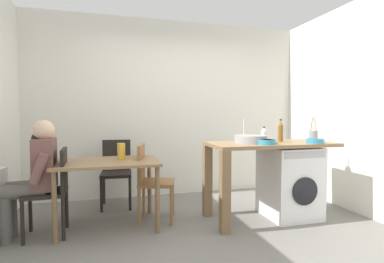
{
  "coord_description": "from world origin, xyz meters",
  "views": [
    {
      "loc": [
        -0.91,
        -2.85,
        1.25
      ],
      "look_at": [
        0.01,
        0.45,
        1.06
      ],
      "focal_mm": 27.79,
      "sensor_mm": 36.0,
      "label": 1
    }
  ],
  "objects_px": {
    "bottle_tall_green": "(264,134)",
    "mixing_bowl": "(267,142)",
    "washing_machine": "(289,182)",
    "vase": "(121,151)",
    "chair_person_seat": "(53,187)",
    "chair_spare_by_wall": "(116,169)",
    "bottle_squat_brown": "(281,131)",
    "dining_table": "(108,169)",
    "utensil_crock": "(313,135)",
    "colander": "(315,141)",
    "seated_person": "(36,172)",
    "chair_opposite": "(150,178)"
  },
  "relations": [
    {
      "from": "dining_table",
      "to": "bottle_tall_green",
      "type": "distance_m",
      "value": 1.94
    },
    {
      "from": "chair_person_seat",
      "to": "mixing_bowl",
      "type": "height_order",
      "value": "mixing_bowl"
    },
    {
      "from": "seated_person",
      "to": "bottle_tall_green",
      "type": "distance_m",
      "value": 2.63
    },
    {
      "from": "seated_person",
      "to": "utensil_crock",
      "type": "height_order",
      "value": "utensil_crock"
    },
    {
      "from": "chair_opposite",
      "to": "washing_machine",
      "type": "xyz_separation_m",
      "value": [
        1.66,
        -0.31,
        -0.08
      ]
    },
    {
      "from": "bottle_tall_green",
      "to": "bottle_squat_brown",
      "type": "xyz_separation_m",
      "value": [
        0.14,
        -0.15,
        0.04
      ]
    },
    {
      "from": "chair_spare_by_wall",
      "to": "colander",
      "type": "relative_size",
      "value": 4.5
    },
    {
      "from": "seated_person",
      "to": "chair_opposite",
      "type": "bearing_deg",
      "value": -84.13
    },
    {
      "from": "bottle_tall_green",
      "to": "utensil_crock",
      "type": "bearing_deg",
      "value": -14.42
    },
    {
      "from": "chair_spare_by_wall",
      "to": "colander",
      "type": "bearing_deg",
      "value": 154.92
    },
    {
      "from": "dining_table",
      "to": "mixing_bowl",
      "type": "distance_m",
      "value": 1.8
    },
    {
      "from": "bottle_squat_brown",
      "to": "dining_table",
      "type": "bearing_deg",
      "value": 174.76
    },
    {
      "from": "chair_person_seat",
      "to": "utensil_crock",
      "type": "relative_size",
      "value": 3.0
    },
    {
      "from": "bottle_tall_green",
      "to": "dining_table",
      "type": "bearing_deg",
      "value": 178.9
    },
    {
      "from": "seated_person",
      "to": "bottle_squat_brown",
      "type": "bearing_deg",
      "value": -94.13
    },
    {
      "from": "dining_table",
      "to": "chair_opposite",
      "type": "xyz_separation_m",
      "value": [
        0.48,
        0.07,
        -0.14
      ]
    },
    {
      "from": "chair_spare_by_wall",
      "to": "utensil_crock",
      "type": "distance_m",
      "value": 2.64
    },
    {
      "from": "chair_spare_by_wall",
      "to": "bottle_squat_brown",
      "type": "xyz_separation_m",
      "value": [
        1.94,
        -0.96,
        0.54
      ]
    },
    {
      "from": "chair_person_seat",
      "to": "dining_table",
      "type": "bearing_deg",
      "value": -82.31
    },
    {
      "from": "chair_person_seat",
      "to": "chair_spare_by_wall",
      "type": "bearing_deg",
      "value": -39.15
    },
    {
      "from": "chair_person_seat",
      "to": "bottle_tall_green",
      "type": "relative_size",
      "value": 4.96
    },
    {
      "from": "bottle_tall_green",
      "to": "mixing_bowl",
      "type": "relative_size",
      "value": 0.9
    },
    {
      "from": "utensil_crock",
      "to": "colander",
      "type": "distance_m",
      "value": 0.33
    },
    {
      "from": "bottle_tall_green",
      "to": "vase",
      "type": "xyz_separation_m",
      "value": [
        -1.75,
        0.14,
        -0.17
      ]
    },
    {
      "from": "chair_person_seat",
      "to": "bottle_squat_brown",
      "type": "relative_size",
      "value": 3.21
    },
    {
      "from": "chair_opposite",
      "to": "mixing_bowl",
      "type": "bearing_deg",
      "value": 81.76
    },
    {
      "from": "vase",
      "to": "bottle_tall_green",
      "type": "bearing_deg",
      "value": -4.45
    },
    {
      "from": "bottle_squat_brown",
      "to": "utensil_crock",
      "type": "bearing_deg",
      "value": -0.6
    },
    {
      "from": "chair_person_seat",
      "to": "mixing_bowl",
      "type": "xyz_separation_m",
      "value": [
        2.26,
        -0.35,
        0.44
      ]
    },
    {
      "from": "bottle_tall_green",
      "to": "bottle_squat_brown",
      "type": "bearing_deg",
      "value": -46.97
    },
    {
      "from": "chair_person_seat",
      "to": "mixing_bowl",
      "type": "bearing_deg",
      "value": -101.08
    },
    {
      "from": "chair_person_seat",
      "to": "chair_spare_by_wall",
      "type": "relative_size",
      "value": 1.0
    },
    {
      "from": "bottle_tall_green",
      "to": "bottle_squat_brown",
      "type": "distance_m",
      "value": 0.21
    },
    {
      "from": "washing_machine",
      "to": "vase",
      "type": "bearing_deg",
      "value": 170.19
    },
    {
      "from": "mixing_bowl",
      "to": "vase",
      "type": "bearing_deg",
      "value": 160.87
    },
    {
      "from": "dining_table",
      "to": "vase",
      "type": "height_order",
      "value": "vase"
    },
    {
      "from": "utensil_crock",
      "to": "dining_table",
      "type": "bearing_deg",
      "value": 175.62
    },
    {
      "from": "chair_person_seat",
      "to": "utensil_crock",
      "type": "bearing_deg",
      "value": -94.17
    },
    {
      "from": "seated_person",
      "to": "vase",
      "type": "bearing_deg",
      "value": -79.01
    },
    {
      "from": "mixing_bowl",
      "to": "dining_table",
      "type": "bearing_deg",
      "value": 165.53
    },
    {
      "from": "mixing_bowl",
      "to": "chair_opposite",
      "type": "bearing_deg",
      "value": 157.55
    },
    {
      "from": "mixing_bowl",
      "to": "bottle_squat_brown",
      "type": "bearing_deg",
      "value": 37.54
    },
    {
      "from": "seated_person",
      "to": "vase",
      "type": "relative_size",
      "value": 6.53
    },
    {
      "from": "chair_person_seat",
      "to": "seated_person",
      "type": "distance_m",
      "value": 0.23
    },
    {
      "from": "dining_table",
      "to": "bottle_squat_brown",
      "type": "bearing_deg",
      "value": -5.24
    },
    {
      "from": "chair_spare_by_wall",
      "to": "vase",
      "type": "xyz_separation_m",
      "value": [
        0.04,
        -0.67,
        0.32
      ]
    },
    {
      "from": "mixing_bowl",
      "to": "colander",
      "type": "distance_m",
      "value": 0.62
    },
    {
      "from": "chair_opposite",
      "to": "washing_machine",
      "type": "distance_m",
      "value": 1.7
    },
    {
      "from": "chair_opposite",
      "to": "utensil_crock",
      "type": "distance_m",
      "value": 2.1
    },
    {
      "from": "chair_person_seat",
      "to": "vase",
      "type": "xyz_separation_m",
      "value": [
        0.7,
        0.2,
        0.32
      ]
    }
  ]
}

